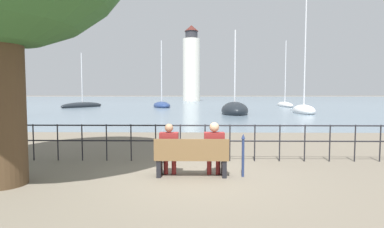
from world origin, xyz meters
TOP-DOWN VIEW (x-y plane):
  - ground_plane at (0.00, 0.00)m, footprint 1000.00×1000.00m
  - harbor_water at (0.00, 158.03)m, footprint 600.00×300.00m
  - park_bench at (0.00, -0.06)m, footprint 1.70×0.45m
  - seated_person_left at (-0.52, 0.01)m, footprint 0.43×0.35m
  - seated_person_right at (0.52, 0.01)m, footprint 0.47×0.35m
  - promenade_railing at (-0.00, 1.59)m, footprint 13.46×0.04m
  - closed_umbrella at (1.19, -0.04)m, footprint 0.09×0.09m
  - sailboat_0 at (-15.40, 16.96)m, footprint 2.91×5.38m
  - sailboat_1 at (3.81, 22.61)m, footprint 2.85×5.99m
  - sailboat_2 at (14.25, 41.61)m, footprint 2.33×8.67m
  - sailboat_3 at (-17.28, 38.11)m, footprint 4.97×8.31m
  - sailboat_4 at (-5.18, 37.64)m, footprint 3.88×6.10m
  - sailboat_5 at (11.11, 24.12)m, footprint 2.66×5.89m
  - harbor_lighthouse at (-1.63, 82.62)m, footprint 5.14×5.14m

SIDE VIEW (x-z plane):
  - ground_plane at x=0.00m, z-range 0.00..0.00m
  - harbor_water at x=0.00m, z-range 0.00..0.01m
  - sailboat_3 at x=-17.28m, z-range -3.99..4.49m
  - sailboat_2 at x=14.25m, z-range -5.12..5.68m
  - sailboat_4 at x=-5.18m, z-range -4.81..5.41m
  - sailboat_5 at x=11.11m, z-range -5.99..6.69m
  - sailboat_1 at x=3.81m, z-range -3.97..4.70m
  - sailboat_0 at x=-15.40m, z-range -5.01..5.80m
  - park_bench at x=0.00m, z-range -0.02..0.88m
  - closed_umbrella at x=1.19m, z-range 0.06..1.06m
  - seated_person_left at x=-0.52m, z-range 0.06..1.29m
  - promenade_railing at x=0.00m, z-range 0.17..1.22m
  - seated_person_right at x=0.52m, z-range 0.06..1.32m
  - harbor_lighthouse at x=-1.63m, z-range -0.78..21.53m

